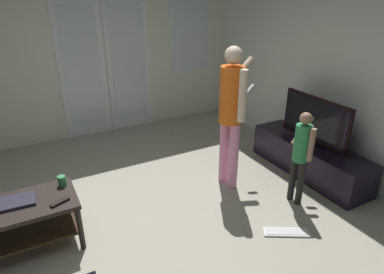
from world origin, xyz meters
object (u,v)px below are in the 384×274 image
Objects in this scene: tv_stand at (309,158)px; loose_keyboard at (286,232)px; person_child at (302,150)px; person_adult at (232,107)px; laptop_closed at (17,202)px; coffee_table at (19,218)px; tv_remote_black at (60,202)px; cup_by_laptop at (62,181)px; flat_screen_tv at (315,121)px.

tv_stand reaches higher than loose_keyboard.
person_adult is at bearing 123.90° from person_child.
laptop_closed is at bearing 166.58° from person_child.
coffee_table is 2.50m from loose_keyboard.
loose_keyboard is at bearing -141.56° from person_child.
tv_remote_black is (-2.39, 0.47, -0.14)m from person_child.
laptop_closed reaches higher than tv_remote_black.
coffee_table is 10.16× the size of cup_by_laptop.
person_child reaches higher than coffee_table.
person_adult is 2.02m from tv_remote_black.
tv_remote_black is (0.33, -0.19, -0.00)m from laptop_closed.
flat_screen_tv is 3.00m from tv_remote_black.
tv_remote_black is (-1.94, -0.21, -0.50)m from person_adult.
flat_screen_tv is 0.93× the size of person_child.
loose_keyboard is 2.52m from laptop_closed.
cup_by_laptop is at bearing 148.58° from loose_keyboard.
person_child is at bearing -33.15° from tv_remote_black.
person_child reaches higher than cup_by_laptop.
cup_by_laptop is at bearing 19.30° from coffee_table.
tv_stand is 16.53× the size of cup_by_laptop.
laptop_closed is 3.06× the size of cup_by_laptop.
flat_screen_tv is 1.12m from person_adult.
coffee_table is 0.94× the size of person_child.
laptop_closed is 0.38m from tv_remote_black.
flat_screen_tv is at bearing 32.96° from person_child.
tv_remote_black is (-1.92, 0.84, 0.48)m from loose_keyboard.
flat_screen_tv is at bearing 114.25° from tv_stand.
person_child is 10.78× the size of cup_by_laptop.
tv_remote_black is at bearing 178.54° from flat_screen_tv.
tv_stand is 9.61× the size of tv_remote_black.
flat_screen_tv is 2.95m from cup_by_laptop.
tv_remote_black is (-2.99, 0.08, 0.28)m from tv_stand.
coffee_table is 0.61× the size of tv_stand.
tv_stand is at bearing -3.90° from coffee_table.
cup_by_laptop is 0.58× the size of tv_remote_black.
tv_remote_black is at bearing -173.95° from person_adult.
cup_by_laptop reaches higher than tv_stand.
flat_screen_tv is 5.83× the size of tv_remote_black.
tv_stand is at bearing -65.75° from flat_screen_tv.
person_adult is 5.50× the size of laptop_closed.
laptop_closed is (-2.73, 0.65, -0.14)m from person_child.
person_child reaches higher than laptop_closed.
person_child is 3.52× the size of laptop_closed.
laptop_closed is (0.01, 0.04, 0.15)m from coffee_table.
person_child reaches higher than tv_remote_black.
cup_by_laptop is (0.40, 0.11, 0.04)m from laptop_closed.
person_child is at bearing 38.44° from loose_keyboard.
flat_screen_tv is 2.22× the size of loose_keyboard.
tv_remote_black is at bearing 169.00° from person_child.
tv_stand is 5.40× the size of laptop_closed.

